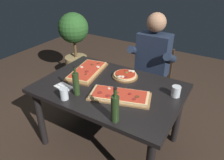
{
  "coord_description": "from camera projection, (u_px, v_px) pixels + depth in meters",
  "views": [
    {
      "loc": [
        0.95,
        -1.52,
        1.82
      ],
      "look_at": [
        0.0,
        0.05,
        0.79
      ],
      "focal_mm": 34.04,
      "sensor_mm": 36.0,
      "label": 1
    }
  ],
  "objects": [
    {
      "name": "ground_plane",
      "position": [
        110.0,
        141.0,
        2.45
      ],
      "size": [
        6.4,
        6.4,
        0.0
      ],
      "primitive_type": "plane",
      "color": "#38281E"
    },
    {
      "name": "dining_table",
      "position": [
        109.0,
        95.0,
        2.14
      ],
      "size": [
        1.4,
        0.96,
        0.74
      ],
      "color": "black",
      "rests_on": "ground_plane"
    },
    {
      "name": "pizza_rectangular_front",
      "position": [
        120.0,
        96.0,
        1.91
      ],
      "size": [
        0.61,
        0.4,
        0.05
      ],
      "color": "olive",
      "rests_on": "dining_table"
    },
    {
      "name": "pizza_rectangular_left",
      "position": [
        87.0,
        71.0,
        2.34
      ],
      "size": [
        0.38,
        0.59,
        0.05
      ],
      "color": "brown",
      "rests_on": "dining_table"
    },
    {
      "name": "pizza_round_far",
      "position": [
        125.0,
        75.0,
        2.25
      ],
      "size": [
        0.27,
        0.27,
        0.05
      ],
      "color": "brown",
      "rests_on": "dining_table"
    },
    {
      "name": "wine_bottle_dark",
      "position": [
        115.0,
        108.0,
        1.59
      ],
      "size": [
        0.06,
        0.06,
        0.3
      ],
      "color": "#233819",
      "rests_on": "dining_table"
    },
    {
      "name": "oil_bottle_amber",
      "position": [
        76.0,
        84.0,
        1.91
      ],
      "size": [
        0.06,
        0.06,
        0.29
      ],
      "color": "#233819",
      "rests_on": "dining_table"
    },
    {
      "name": "tumbler_near_camera",
      "position": [
        176.0,
        91.0,
        1.92
      ],
      "size": [
        0.08,
        0.08,
        0.1
      ],
      "color": "silver",
      "rests_on": "dining_table"
    },
    {
      "name": "tumbler_far_side",
      "position": [
        64.0,
        94.0,
        1.88
      ],
      "size": [
        0.07,
        0.07,
        0.11
      ],
      "color": "silver",
      "rests_on": "dining_table"
    },
    {
      "name": "napkin_cutlery_set",
      "position": [
        64.0,
        87.0,
        2.07
      ],
      "size": [
        0.19,
        0.14,
        0.01
      ],
      "color": "white",
      "rests_on": "dining_table"
    },
    {
      "name": "diner_chair",
      "position": [
        153.0,
        77.0,
        2.79
      ],
      "size": [
        0.44,
        0.44,
        0.87
      ],
      "color": "#3D2B1E",
      "rests_on": "ground_plane"
    },
    {
      "name": "seated_diner",
      "position": [
        151.0,
        63.0,
        2.57
      ],
      "size": [
        0.53,
        0.41,
        1.33
      ],
      "color": "#23232D",
      "rests_on": "ground_plane"
    },
    {
      "name": "potted_plant_corner",
      "position": [
        75.0,
        42.0,
        3.48
      ],
      "size": [
        0.48,
        0.48,
        1.13
      ],
      "color": "tan",
      "rests_on": "ground_plane"
    }
  ]
}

